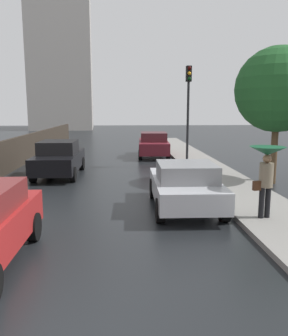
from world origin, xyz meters
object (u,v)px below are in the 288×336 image
(car_silver_mid_road, at_px, (185,185))
(pedestrian_with_umbrella_far, at_px, (267,163))
(car_black_behind_camera, at_px, (59,158))
(street_tree_near, at_px, (278,90))
(traffic_light, at_px, (188,98))
(car_maroon_near_kerb, at_px, (153,144))

(car_silver_mid_road, xyz_separation_m, pedestrian_with_umbrella_far, (1.83, -1.38, 0.84))
(car_black_behind_camera, relative_size, street_tree_near, 0.82)
(traffic_light, bearing_deg, car_maroon_near_kerb, 108.83)
(street_tree_near, bearing_deg, car_black_behind_camera, 166.43)
(traffic_light, bearing_deg, pedestrian_with_umbrella_far, -87.27)
(car_black_behind_camera, xyz_separation_m, traffic_light, (6.05, 1.93, 2.69))
(car_maroon_near_kerb, xyz_separation_m, pedestrian_with_umbrella_far, (1.79, -12.83, 0.80))
(pedestrian_with_umbrella_far, relative_size, street_tree_near, 0.35)
(car_maroon_near_kerb, xyz_separation_m, street_tree_near, (4.08, -8.07, 2.88))
(car_maroon_near_kerb, relative_size, street_tree_near, 0.85)
(traffic_light, bearing_deg, car_black_behind_camera, -162.35)
(car_silver_mid_road, xyz_separation_m, car_black_behind_camera, (-4.64, 5.50, 0.06))
(car_black_behind_camera, height_order, traffic_light, traffic_light)
(car_maroon_near_kerb, distance_m, street_tree_near, 9.49)
(street_tree_near, bearing_deg, car_silver_mid_road, -140.53)
(car_black_behind_camera, height_order, street_tree_near, street_tree_near)
(car_black_behind_camera, distance_m, traffic_light, 6.90)
(car_silver_mid_road, distance_m, car_black_behind_camera, 7.20)
(car_silver_mid_road, distance_m, traffic_light, 8.04)
(car_maroon_near_kerb, bearing_deg, car_black_behind_camera, -125.30)
(car_black_behind_camera, xyz_separation_m, street_tree_near, (8.75, -2.11, 2.87))
(pedestrian_with_umbrella_far, bearing_deg, traffic_light, -99.16)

